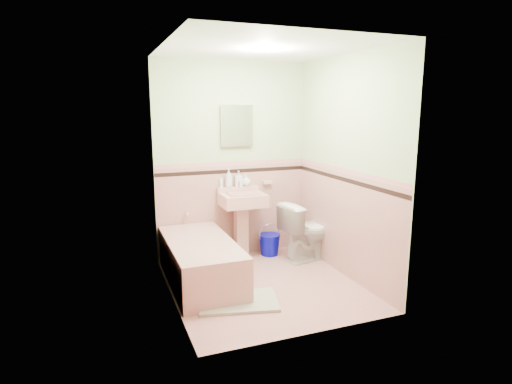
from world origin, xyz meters
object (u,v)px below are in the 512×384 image
object	(u,v)px
soap_bottle_left	(229,178)
medicine_cabinet	(237,126)
bathtub	(201,263)
sink	(243,227)
toilet	(309,231)
bucket	(269,244)
soap_bottle_mid	(239,179)
soap_bottle_right	(246,180)
shoe	(225,296)

from	to	relation	value
soap_bottle_left	medicine_cabinet	bearing A→B (deg)	13.80
bathtub	sink	distance (m)	0.89
soap_bottle_left	sink	bearing A→B (deg)	-55.84
bathtub	toilet	xyz separation A→B (m)	(1.47, 0.24, 0.15)
soap_bottle_left	toilet	distance (m)	1.23
bathtub	sink	size ratio (longest dim) A/B	1.74
toilet	bucket	world-z (taller)	toilet
medicine_cabinet	bucket	size ratio (longest dim) A/B	1.85
soap_bottle_mid	bucket	size ratio (longest dim) A/B	0.73
medicine_cabinet	soap_bottle_left	bearing A→B (deg)	-166.20
sink	soap_bottle_right	bearing A→B (deg)	58.35
bathtub	bucket	xyz separation A→B (m)	(1.06, 0.56, -0.08)
sink	soap_bottle_mid	bearing A→B (deg)	86.49
medicine_cabinet	shoe	world-z (taller)	medicine_cabinet
medicine_cabinet	toilet	world-z (taller)	medicine_cabinet
bathtub	bucket	world-z (taller)	bathtub
soap_bottle_right	toilet	xyz separation A→B (m)	(0.68, -0.47, -0.62)
bathtub	soap_bottle_left	xyz separation A→B (m)	(0.56, 0.71, 0.82)
bathtub	soap_bottle_mid	size ratio (longest dim) A/B	7.35
soap_bottle_left	bucket	xyz separation A→B (m)	(0.51, -0.15, -0.90)
bathtub	toilet	world-z (taller)	toilet
sink	soap_bottle_mid	size ratio (longest dim) A/B	4.23
soap_bottle_right	medicine_cabinet	bearing A→B (deg)	164.87
medicine_cabinet	soap_bottle_mid	xyz separation A→B (m)	(0.01, -0.03, -0.68)
soap_bottle_right	toilet	bearing A→B (deg)	-34.63
medicine_cabinet	bucket	distance (m)	1.62
sink	toilet	world-z (taller)	sink
sink	toilet	distance (m)	0.85
medicine_cabinet	soap_bottle_mid	distance (m)	0.68
soap_bottle_right	shoe	bearing A→B (deg)	-117.83
soap_bottle_left	soap_bottle_right	size ratio (longest dim) A/B	1.54
soap_bottle_mid	soap_bottle_right	distance (m)	0.10
sink	toilet	size ratio (longest dim) A/B	1.15
bathtub	medicine_cabinet	xyz separation A→B (m)	(0.68, 0.74, 1.47)
soap_bottle_mid	toilet	bearing A→B (deg)	-31.07
bathtub	soap_bottle_right	xyz separation A→B (m)	(0.79, 0.71, 0.78)
bucket	bathtub	bearing A→B (deg)	-152.41
soap_bottle_left	soap_bottle_mid	bearing A→B (deg)	0.00
medicine_cabinet	bucket	bearing A→B (deg)	-25.52
sink	soap_bottle_mid	world-z (taller)	soap_bottle_mid
bathtub	bucket	size ratio (longest dim) A/B	5.34
bucket	soap_bottle_mid	bearing A→B (deg)	157.65
soap_bottle_mid	shoe	world-z (taller)	soap_bottle_mid
medicine_cabinet	soap_bottle_mid	world-z (taller)	medicine_cabinet
soap_bottle_right	bucket	distance (m)	0.92
sink	shoe	size ratio (longest dim) A/B	5.43
sink	soap_bottle_left	world-z (taller)	soap_bottle_left
bathtub	toilet	size ratio (longest dim) A/B	1.99
sink	medicine_cabinet	bearing A→B (deg)	90.00
soap_bottle_right	bucket	bearing A→B (deg)	-29.30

